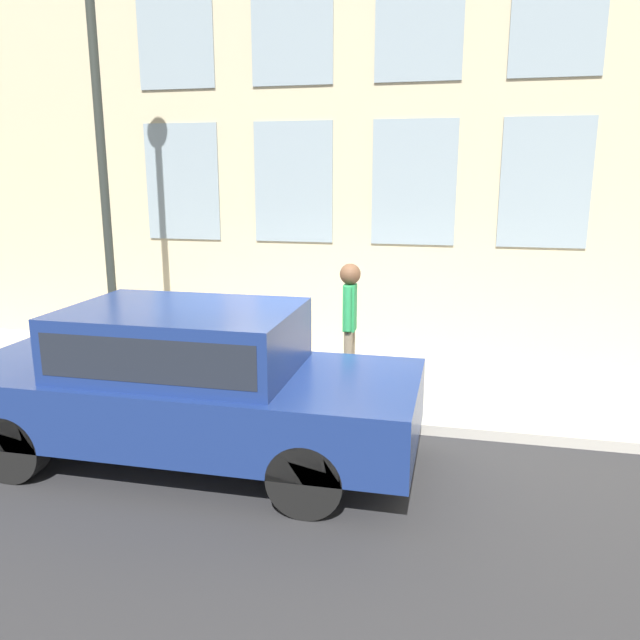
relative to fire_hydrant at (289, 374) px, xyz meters
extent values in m
plane|color=#2D2D30|center=(-0.45, -0.36, -0.48)|extent=(80.00, 80.00, 0.00)
cube|color=#B2ADA3|center=(1.03, -0.36, -0.42)|extent=(2.95, 60.00, 0.13)
cube|color=#C6B793|center=(2.66, -0.36, 4.96)|extent=(0.30, 40.00, 10.89)
cube|color=#8C9EA8|center=(2.49, -3.23, 2.38)|extent=(0.03, 1.28, 1.88)
cube|color=#8C9EA8|center=(2.49, -1.32, 2.38)|extent=(0.03, 1.28, 1.88)
cube|color=#8C9EA8|center=(2.49, 0.60, 2.38)|extent=(0.03, 1.28, 1.88)
cube|color=#8C9EA8|center=(2.49, 2.51, 2.38)|extent=(0.03, 1.28, 1.88)
cube|color=#8C9EA8|center=(2.49, -3.23, 4.78)|extent=(0.03, 1.28, 1.88)
cube|color=#8C9EA8|center=(2.49, -1.32, 4.78)|extent=(0.03, 1.28, 1.88)
cube|color=#8C9EA8|center=(2.49, 0.60, 4.78)|extent=(0.03, 1.28, 1.88)
cube|color=#8C9EA8|center=(2.49, 2.51, 4.78)|extent=(0.03, 1.28, 1.88)
cylinder|color=gray|center=(0.00, 0.00, -0.33)|extent=(0.30, 0.30, 0.04)
cylinder|color=gray|center=(0.00, 0.00, -0.06)|extent=(0.22, 0.22, 0.58)
sphere|color=slate|center=(0.00, 0.00, 0.23)|extent=(0.23, 0.23, 0.23)
cylinder|color=black|center=(0.00, 0.00, 0.30)|extent=(0.08, 0.08, 0.09)
cylinder|color=gray|center=(0.00, -0.16, 0.01)|extent=(0.09, 0.10, 0.09)
cylinder|color=gray|center=(0.00, 0.16, 0.01)|extent=(0.09, 0.10, 0.09)
cylinder|color=#726651|center=(0.51, -0.68, 0.06)|extent=(0.12, 0.12, 0.83)
cylinder|color=#726651|center=(0.68, -0.68, 0.06)|extent=(0.12, 0.12, 0.83)
cube|color=#268C4C|center=(0.60, -0.68, 0.79)|extent=(0.22, 0.16, 0.62)
cylinder|color=#268C4C|center=(0.43, -0.68, 0.80)|extent=(0.10, 0.10, 0.59)
cylinder|color=#268C4C|center=(0.76, -0.68, 0.80)|extent=(0.10, 0.10, 0.59)
sphere|color=brown|center=(0.60, -0.68, 1.23)|extent=(0.28, 0.28, 0.28)
cylinder|color=black|center=(-2.45, 2.16, -0.13)|extent=(0.24, 0.70, 0.70)
cylinder|color=black|center=(-0.83, 2.16, -0.13)|extent=(0.24, 0.70, 0.70)
cylinder|color=black|center=(-2.45, -0.83, -0.13)|extent=(0.24, 0.70, 0.70)
cylinder|color=black|center=(-0.83, -0.83, -0.13)|extent=(0.24, 0.70, 0.70)
cube|color=navy|center=(-1.64, 0.67, 0.20)|extent=(1.85, 4.83, 0.67)
cube|color=navy|center=(-1.64, 0.67, 0.86)|extent=(1.63, 2.32, 0.65)
cube|color=#1E232D|center=(-1.64, 0.67, 0.86)|extent=(1.64, 2.13, 0.42)
cylinder|color=#2D332D|center=(0.41, 2.69, -0.29)|extent=(0.26, 0.26, 0.12)
cylinder|color=#2D332D|center=(0.41, 2.69, 2.54)|extent=(0.12, 0.12, 5.79)
camera|label=1|loc=(-7.36, -2.07, 2.51)|focal=35.00mm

